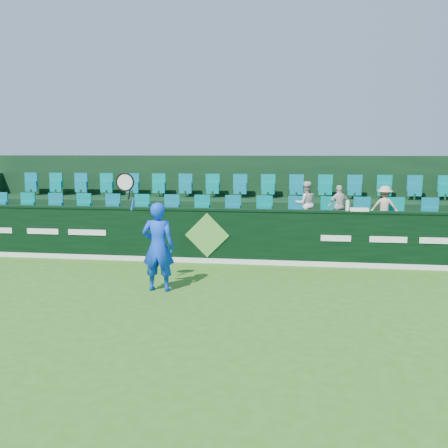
# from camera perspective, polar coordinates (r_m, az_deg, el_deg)

# --- Properties ---
(ground) EXTENTS (60.00, 60.00, 0.00)m
(ground) POSITION_cam_1_polar(r_m,az_deg,el_deg) (8.72, -6.41, -10.11)
(ground) COLOR #336317
(ground) RESTS_ON ground
(sponsor_hoarding) EXTENTS (16.00, 0.25, 1.35)m
(sponsor_hoarding) POSITION_cam_1_polar(r_m,az_deg,el_deg) (12.36, -1.85, -1.32)
(sponsor_hoarding) COLOR black
(sponsor_hoarding) RESTS_ON ground
(stand_tier_front) EXTENTS (16.00, 2.00, 0.80)m
(stand_tier_front) POSITION_cam_1_polar(r_m,az_deg,el_deg) (13.48, -1.05, -1.69)
(stand_tier_front) COLOR black
(stand_tier_front) RESTS_ON ground
(stand_tier_back) EXTENTS (16.00, 1.80, 1.30)m
(stand_tier_back) POSITION_cam_1_polar(r_m,az_deg,el_deg) (15.30, 0.06, 0.47)
(stand_tier_back) COLOR black
(stand_tier_back) RESTS_ON ground
(stand_rear) EXTENTS (16.00, 4.10, 2.60)m
(stand_rear) POSITION_cam_1_polar(r_m,az_deg,el_deg) (15.67, 0.29, 2.74)
(stand_rear) COLOR black
(stand_rear) RESTS_ON ground
(seat_row_front) EXTENTS (13.50, 0.50, 0.60)m
(seat_row_front) POSITION_cam_1_polar(r_m,az_deg,el_deg) (13.77, -0.80, 1.47)
(seat_row_front) COLOR #097084
(seat_row_front) RESTS_ON stand_tier_front
(seat_row_back) EXTENTS (13.50, 0.50, 0.60)m
(seat_row_back) POSITION_cam_1_polar(r_m,az_deg,el_deg) (15.49, 0.22, 4.10)
(seat_row_back) COLOR #097084
(seat_row_back) RESTS_ON stand_tier_back
(tennis_player) EXTENTS (1.15, 0.42, 2.38)m
(tennis_player) POSITION_cam_1_polar(r_m,az_deg,el_deg) (9.90, -7.58, -2.51)
(tennis_player) COLOR blue
(tennis_player) RESTS_ON ground
(spectator_left) EXTENTS (0.67, 0.59, 1.17)m
(spectator_left) POSITION_cam_1_polar(r_m,az_deg,el_deg) (13.20, 9.32, 2.31)
(spectator_left) COLOR silver
(spectator_left) RESTS_ON stand_tier_front
(spectator_middle) EXTENTS (0.68, 0.47, 1.08)m
(spectator_middle) POSITION_cam_1_polar(r_m,az_deg,el_deg) (13.25, 13.02, 2.02)
(spectator_middle) COLOR silver
(spectator_middle) RESTS_ON stand_tier_front
(spectator_right) EXTENTS (0.75, 0.52, 1.07)m
(spectator_right) POSITION_cam_1_polar(r_m,az_deg,el_deg) (13.40, 17.86, 1.89)
(spectator_right) COLOR #C8AF8D
(spectator_right) RESTS_ON stand_tier_front
(towel) EXTENTS (0.42, 0.27, 0.06)m
(towel) POSITION_cam_1_polar(r_m,az_deg,el_deg) (12.18, 15.18, 1.60)
(towel) COLOR white
(towel) RESTS_ON sponsor_hoarding
(drinks_bottle) EXTENTS (0.08, 0.08, 0.25)m
(drinks_bottle) POSITION_cam_1_polar(r_m,az_deg,el_deg) (12.14, 13.93, 2.08)
(drinks_bottle) COLOR white
(drinks_bottle) RESTS_ON sponsor_hoarding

